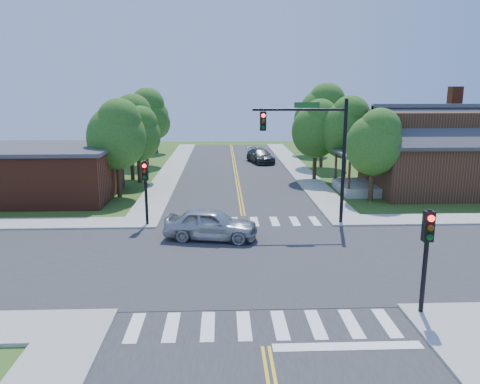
{
  "coord_description": "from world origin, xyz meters",
  "views": [
    {
      "loc": [
        -1.28,
        -20.36,
        7.72
      ],
      "look_at": [
        -0.32,
        4.58,
        2.2
      ],
      "focal_mm": 35.0,
      "sensor_mm": 36.0,
      "label": 1
    }
  ],
  "objects_px": {
    "car_silver": "(211,225)",
    "signal_pole_nw": "(145,181)",
    "house_ne": "(439,148)",
    "car_dgrey": "(260,156)",
    "signal_mast_ne": "(315,141)",
    "signal_pole_se": "(427,242)"
  },
  "relations": [
    {
      "from": "house_ne",
      "to": "car_dgrey",
      "type": "bearing_deg",
      "value": 130.23
    },
    {
      "from": "signal_pole_se",
      "to": "car_silver",
      "type": "xyz_separation_m",
      "value": [
        -7.49,
        8.64,
        -1.84
      ]
    },
    {
      "from": "signal_mast_ne",
      "to": "car_silver",
      "type": "xyz_separation_m",
      "value": [
        -5.8,
        -2.57,
        -4.03
      ]
    },
    {
      "from": "house_ne",
      "to": "car_silver",
      "type": "xyz_separation_m",
      "value": [
        -17.0,
        -11.21,
        -2.5
      ]
    },
    {
      "from": "house_ne",
      "to": "signal_mast_ne",
      "type": "bearing_deg",
      "value": -142.32
    },
    {
      "from": "signal_pole_se",
      "to": "signal_pole_nw",
      "type": "distance_m",
      "value": 15.84
    },
    {
      "from": "signal_pole_nw",
      "to": "car_dgrey",
      "type": "distance_m",
      "value": 24.77
    },
    {
      "from": "signal_pole_nw",
      "to": "house_ne",
      "type": "relative_size",
      "value": 0.29
    },
    {
      "from": "house_ne",
      "to": "car_dgrey",
      "type": "xyz_separation_m",
      "value": [
        -12.32,
        14.56,
        -2.61
      ]
    },
    {
      "from": "house_ne",
      "to": "car_silver",
      "type": "height_order",
      "value": "house_ne"
    },
    {
      "from": "car_silver",
      "to": "house_ne",
      "type": "bearing_deg",
      "value": -46.41
    },
    {
      "from": "signal_pole_nw",
      "to": "car_dgrey",
      "type": "height_order",
      "value": "signal_pole_nw"
    },
    {
      "from": "car_silver",
      "to": "signal_pole_nw",
      "type": "bearing_deg",
      "value": 65.63
    },
    {
      "from": "signal_mast_ne",
      "to": "car_silver",
      "type": "relative_size",
      "value": 1.41
    },
    {
      "from": "signal_mast_ne",
      "to": "signal_pole_nw",
      "type": "distance_m",
      "value": 9.76
    },
    {
      "from": "car_silver",
      "to": "signal_pole_se",
      "type": "bearing_deg",
      "value": -128.93
    },
    {
      "from": "house_ne",
      "to": "car_dgrey",
      "type": "relative_size",
      "value": 2.47
    },
    {
      "from": "signal_pole_nw",
      "to": "car_silver",
      "type": "bearing_deg",
      "value": -34.55
    },
    {
      "from": "car_dgrey",
      "to": "car_silver",
      "type": "bearing_deg",
      "value": -114.21
    },
    {
      "from": "signal_mast_ne",
      "to": "signal_pole_se",
      "type": "bearing_deg",
      "value": -81.44
    },
    {
      "from": "car_dgrey",
      "to": "signal_mast_ne",
      "type": "bearing_deg",
      "value": -101.15
    },
    {
      "from": "signal_mast_ne",
      "to": "signal_pole_nw",
      "type": "height_order",
      "value": "signal_mast_ne"
    }
  ]
}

